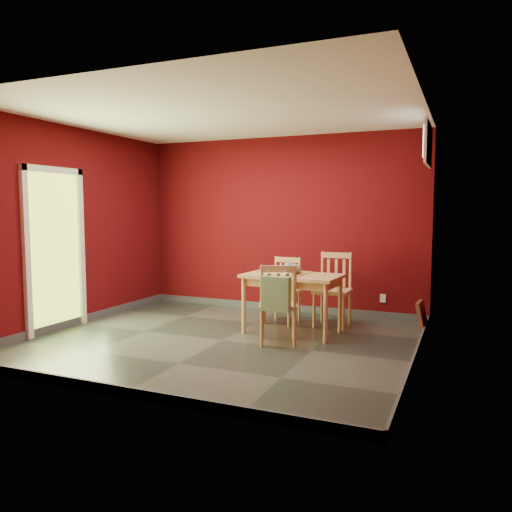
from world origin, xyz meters
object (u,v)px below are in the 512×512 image
at_px(chair_far_right, 333,288).
at_px(chair_far_left, 283,289).
at_px(tote_bag, 276,294).
at_px(dining_table, 292,282).
at_px(cat, 292,267).
at_px(picture_frame, 422,316).
at_px(chair_near, 278,303).

bearing_deg(chair_far_right, chair_far_left, -171.34).
distance_m(chair_far_right, tote_bag, 1.45).
relative_size(chair_far_left, chair_far_right, 0.92).
relative_size(dining_table, cat, 3.19).
relative_size(chair_far_right, tote_bag, 2.13).
height_order(chair_far_right, tote_bag, chair_far_right).
height_order(dining_table, chair_far_left, chair_far_left).
distance_m(chair_far_left, cat, 0.76).
xyz_separation_m(dining_table, chair_far_left, (-0.31, 0.54, -0.20)).
distance_m(dining_table, chair_far_left, 0.65).
bearing_deg(cat, picture_frame, 37.87).
bearing_deg(cat, dining_table, 120.51).
bearing_deg(picture_frame, chair_far_left, -173.54).
bearing_deg(dining_table, chair_far_left, 120.22).
height_order(chair_far_left, chair_far_right, chair_far_right).
relative_size(dining_table, chair_far_left, 1.38).
height_order(chair_far_left, picture_frame, chair_far_left).
distance_m(chair_far_left, chair_far_right, 0.70).
bearing_deg(tote_bag, chair_far_right, 77.69).
relative_size(dining_table, chair_near, 1.32).
bearing_deg(chair_near, tote_bag, -76.61).
distance_m(cat, picture_frame, 1.83).
distance_m(chair_near, picture_frame, 2.02).
bearing_deg(chair_far_left, dining_table, -59.78).
bearing_deg(chair_far_left, tote_bag, -73.83).
relative_size(chair_far_left, cat, 2.32).
height_order(cat, picture_frame, cat).
distance_m(dining_table, picture_frame, 1.77).
xyz_separation_m(chair_far_right, picture_frame, (1.16, 0.10, -0.31)).
bearing_deg(tote_bag, cat, 94.42).
bearing_deg(chair_far_left, chair_near, -73.30).
distance_m(tote_bag, picture_frame, 2.15).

